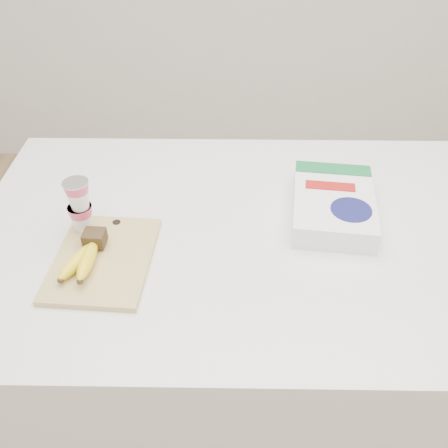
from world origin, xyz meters
The scene contains 6 objects.
room centered at (0.00, 0.00, 1.35)m, with size 4.00×4.00×4.00m.
table centered at (0.00, 0.00, 0.50)m, with size 1.33×0.89×1.00m, color silver.
cutting_board centered at (-0.31, -0.12, 1.01)m, with size 0.22×0.29×0.01m, color tan.
bananas centered at (-0.34, -0.14, 1.03)m, with size 0.09×0.17×0.05m.
yogurt_stack centered at (-0.37, -0.03, 1.09)m, with size 0.06×0.06×0.14m.
cereal_box centered at (0.24, 0.06, 1.03)m, with size 0.23×0.31×0.06m.
Camera 1 is at (-0.02, -0.95, 1.78)m, focal length 40.00 mm.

